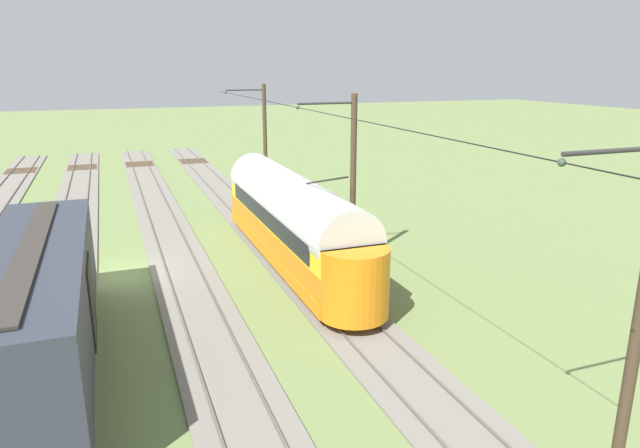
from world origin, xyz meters
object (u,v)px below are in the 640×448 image
(boxcar_adjacent, at_px, (39,304))
(catenary_pole_mid_far, at_px, (639,307))
(switch_stand, at_px, (267,203))
(catenary_pole_foreground, at_px, (264,140))
(catenary_pole_mid_near, at_px, (352,179))
(vintage_streetcar, at_px, (291,218))

(boxcar_adjacent, height_order, catenary_pole_mid_far, catenary_pole_mid_far)
(catenary_pole_mid_far, relative_size, switch_stand, 6.44)
(boxcar_adjacent, xyz_separation_m, switch_stand, (-11.60, -16.28, -1.46))
(catenary_pole_foreground, xyz_separation_m, catenary_pole_mid_near, (0.00, 15.29, 0.00))
(vintage_streetcar, distance_m, catenary_pole_foreground, 14.52)
(catenary_pole_foreground, height_order, switch_stand, catenary_pole_foreground)
(vintage_streetcar, xyz_separation_m, boxcar_adjacent, (10.15, 6.68, -0.09))
(catenary_pole_mid_near, relative_size, catenary_pole_mid_far, 1.00)
(vintage_streetcar, bearing_deg, switch_stand, -98.60)
(boxcar_adjacent, bearing_deg, catenary_pole_foreground, -121.38)
(catenary_pole_mid_near, height_order, catenary_pole_mid_far, same)
(vintage_streetcar, xyz_separation_m, catenary_pole_foreground, (-2.57, -14.16, 1.88))
(switch_stand, bearing_deg, vintage_streetcar, 81.40)
(vintage_streetcar, distance_m, switch_stand, 9.84)
(catenary_pole_foreground, relative_size, catenary_pole_mid_far, 1.00)
(boxcar_adjacent, distance_m, catenary_pole_foreground, 24.49)
(boxcar_adjacent, xyz_separation_m, catenary_pole_foreground, (-12.71, -20.84, 1.98))
(catenary_pole_mid_near, distance_m, switch_stand, 11.32)
(switch_stand, bearing_deg, catenary_pole_foreground, -103.75)
(catenary_pole_foreground, bearing_deg, catenary_pole_mid_near, 90.00)
(vintage_streetcar, height_order, catenary_pole_foreground, catenary_pole_foreground)
(catenary_pole_foreground, height_order, catenary_pole_mid_near, same)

